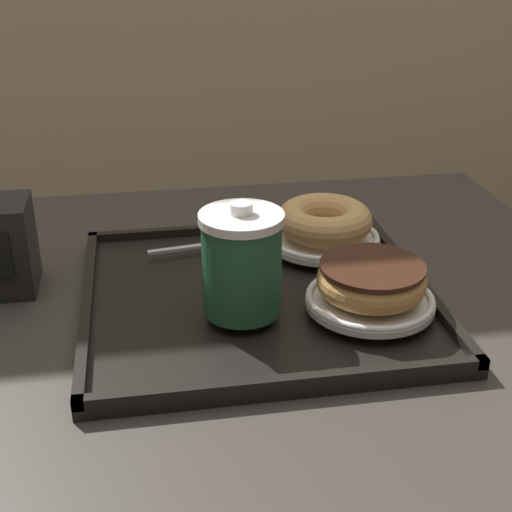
{
  "coord_description": "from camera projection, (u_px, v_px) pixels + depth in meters",
  "views": [
    {
      "loc": [
        -0.12,
        -0.77,
        1.14
      ],
      "look_at": [
        0.01,
        -0.02,
        0.77
      ],
      "focal_mm": 50.0,
      "sensor_mm": 36.0,
      "label": 1
    }
  ],
  "objects": [
    {
      "name": "spoon",
      "position": [
        217.0,
        242.0,
        0.97
      ],
      "size": [
        0.13,
        0.03,
        0.01
      ],
      "rotation": [
        0.0,
        0.0,
        0.14
      ],
      "color": "silver",
      "rests_on": "serving_tray"
    },
    {
      "name": "plate_with_chocolate_donut",
      "position": [
        370.0,
        300.0,
        0.82
      ],
      "size": [
        0.15,
        0.15,
        0.01
      ],
      "color": "white",
      "rests_on": "serving_tray"
    },
    {
      "name": "donut_plain",
      "position": [
        324.0,
        220.0,
        0.96
      ],
      "size": [
        0.13,
        0.13,
        0.04
      ],
      "color": "tan",
      "rests_on": "plate_with_plain_donut"
    },
    {
      "name": "cafe_table",
      "position": [
        249.0,
        402.0,
        0.96
      ],
      "size": [
        0.93,
        0.79,
        0.71
      ],
      "color": "#38332D",
      "rests_on": "ground_plane"
    },
    {
      "name": "serving_tray",
      "position": [
        256.0,
        298.0,
        0.87
      ],
      "size": [
        0.42,
        0.4,
        0.02
      ],
      "color": "black",
      "rests_on": "cafe_table"
    },
    {
      "name": "coffee_cup_front",
      "position": [
        242.0,
        262.0,
        0.79
      ],
      "size": [
        0.09,
        0.09,
        0.13
      ],
      "color": "#235638",
      "rests_on": "serving_tray"
    },
    {
      "name": "plate_with_plain_donut",
      "position": [
        323.0,
        238.0,
        0.98
      ],
      "size": [
        0.15,
        0.15,
        0.01
      ],
      "color": "white",
      "rests_on": "serving_tray"
    },
    {
      "name": "donut_chocolate_glazed",
      "position": [
        371.0,
        279.0,
        0.81
      ],
      "size": [
        0.13,
        0.13,
        0.04
      ],
      "color": "tan",
      "rests_on": "plate_with_chocolate_donut"
    }
  ]
}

